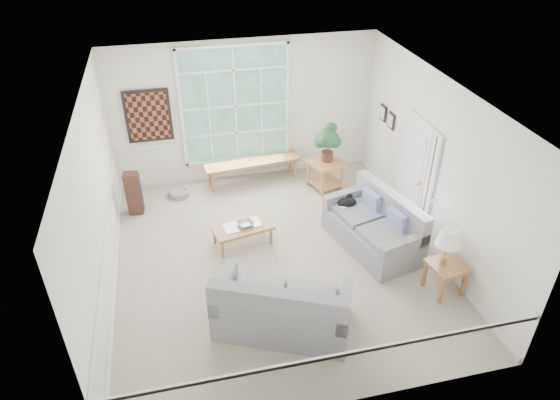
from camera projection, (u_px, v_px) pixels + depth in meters
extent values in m
cube|color=#A4998C|center=(277.00, 257.00, 8.74)|extent=(5.50, 6.00, 0.01)
cube|color=white|center=(276.00, 94.00, 7.10)|extent=(5.50, 6.00, 0.02)
cube|color=white|center=(245.00, 111.00, 10.37)|extent=(5.50, 0.02, 3.00)
cube|color=white|center=(337.00, 322.00, 5.47)|extent=(5.50, 0.02, 3.00)
cube|color=white|center=(96.00, 206.00, 7.40)|extent=(0.02, 6.00, 3.00)
cube|color=white|center=(435.00, 165.00, 8.45)|extent=(0.02, 6.00, 3.00)
cube|color=white|center=(235.00, 106.00, 10.22)|extent=(2.30, 0.08, 2.40)
cube|color=white|center=(413.00, 171.00, 9.17)|extent=(0.08, 0.90, 2.10)
cube|color=white|center=(430.00, 184.00, 8.60)|extent=(0.08, 0.26, 1.90)
cube|color=#5C2418|center=(148.00, 116.00, 9.90)|extent=(0.90, 0.06, 1.10)
cube|color=black|center=(391.00, 121.00, 9.84)|extent=(0.04, 0.26, 0.32)
cube|color=black|center=(383.00, 113.00, 10.16)|extent=(0.04, 0.26, 0.32)
cube|color=gray|center=(373.00, 223.00, 8.74)|extent=(1.39, 2.02, 0.99)
cube|color=gray|center=(283.00, 300.00, 7.13)|extent=(2.16, 1.70, 1.04)
cube|color=#A16F3D|center=(243.00, 234.00, 8.97)|extent=(1.15, 0.77, 0.39)
imported|color=#9B9BA0|center=(245.00, 223.00, 8.85)|extent=(0.44, 0.44, 0.09)
cube|color=#A16F3D|center=(253.00, 171.00, 10.78)|extent=(2.09, 0.60, 0.48)
cube|color=#A16F3D|center=(326.00, 175.00, 10.52)|extent=(0.78, 0.78, 0.63)
cube|color=#A16F3D|center=(444.00, 277.00, 7.89)|extent=(0.61, 0.61, 0.54)
cylinder|color=gray|center=(179.00, 193.00, 10.39)|extent=(0.53, 0.53, 0.13)
cube|color=#42231A|center=(134.00, 193.00, 9.65)|extent=(0.30, 0.25, 0.89)
ellipsoid|color=black|center=(347.00, 202.00, 9.13)|extent=(0.43, 0.37, 0.17)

